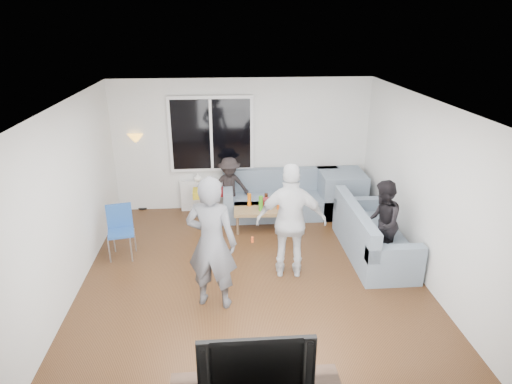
{
  "coord_description": "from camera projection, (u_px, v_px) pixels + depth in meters",
  "views": [
    {
      "loc": [
        -0.39,
        -5.68,
        3.62
      ],
      "look_at": [
        0.1,
        0.6,
        1.15
      ],
      "focal_mm": 31.09,
      "sensor_mm": 36.0,
      "label": 1
    }
  ],
  "objects": [
    {
      "name": "window_mullion",
      "position": [
        211.0,
        135.0,
        8.46
      ],
      "size": [
        0.05,
        0.03,
        1.35
      ],
      "primitive_type": "cube",
      "color": "white",
      "rests_on": "window_frame"
    },
    {
      "name": "side_chair",
      "position": [
        121.0,
        233.0,
        7.07
      ],
      "size": [
        0.48,
        0.48,
        0.86
      ],
      "primitive_type": null,
      "rotation": [
        0.0,
        0.0,
        0.21
      ],
      "color": "#224D96",
      "rests_on": "floor"
    },
    {
      "name": "sofa_corner",
      "position": [
        341.0,
        193.0,
        8.71
      ],
      "size": [
        0.85,
        0.85,
        0.85
      ],
      "primitive_type": "cube",
      "color": "slate",
      "rests_on": "floor"
    },
    {
      "name": "cushion_yellow",
      "position": [
        203.0,
        193.0,
        8.47
      ],
      "size": [
        0.39,
        0.33,
        0.14
      ],
      "primitive_type": "cube",
      "rotation": [
        0.0,
        0.0,
        0.03
      ],
      "color": "gold",
      "rests_on": "sofa_back_section"
    },
    {
      "name": "sofa_back_section",
      "position": [
        282.0,
        195.0,
        8.63
      ],
      "size": [
        2.3,
        0.85,
        0.85
      ],
      "primitive_type": null,
      "color": "slate",
      "rests_on": "floor"
    },
    {
      "name": "wall_left",
      "position": [
        66.0,
        203.0,
        5.97
      ],
      "size": [
        0.04,
        5.5,
        2.6
      ],
      "primitive_type": "cube",
      "color": "silver",
      "rests_on": "ground"
    },
    {
      "name": "spectator_right",
      "position": [
        382.0,
        223.0,
        6.81
      ],
      "size": [
        0.71,
        0.8,
        1.37
      ],
      "primitive_type": "imported",
      "rotation": [
        0.0,
        0.0,
        -1.91
      ],
      "color": "black",
      "rests_on": "floor"
    },
    {
      "name": "television",
      "position": [
        256.0,
        358.0,
        4.02
      ],
      "size": [
        1.05,
        0.14,
        0.61
      ],
      "primitive_type": "imported",
      "color": "black",
      "rests_on": "tv_console"
    },
    {
      "name": "floor",
      "position": [
        252.0,
        279.0,
        6.63
      ],
      "size": [
        5.0,
        5.5,
        0.04
      ],
      "primitive_type": "cube",
      "color": "#56351C",
      "rests_on": "ground"
    },
    {
      "name": "ceiling",
      "position": [
        252.0,
        102.0,
        5.67
      ],
      "size": [
        5.0,
        5.5,
        0.04
      ],
      "primitive_type": "cube",
      "color": "white",
      "rests_on": "ground"
    },
    {
      "name": "wall_front",
      "position": [
        276.0,
        326.0,
        3.58
      ],
      "size": [
        5.0,
        0.04,
        2.6
      ],
      "primitive_type": "cube",
      "color": "silver",
      "rests_on": "ground"
    },
    {
      "name": "sofa_right_section",
      "position": [
        374.0,
        231.0,
        7.16
      ],
      "size": [
        2.0,
        0.85,
        0.85
      ],
      "primitive_type": null,
      "rotation": [
        0.0,
        0.0,
        1.57
      ],
      "color": "slate",
      "rests_on": "floor"
    },
    {
      "name": "cushion_red",
      "position": [
        219.0,
        191.0,
        8.56
      ],
      "size": [
        0.38,
        0.33,
        0.13
      ],
      "primitive_type": "cube",
      "rotation": [
        0.0,
        0.0,
        -0.08
      ],
      "color": "maroon",
      "rests_on": "sofa_back_section"
    },
    {
      "name": "window_glass",
      "position": [
        211.0,
        135.0,
        8.47
      ],
      "size": [
        1.5,
        0.02,
        1.35
      ],
      "primitive_type": "cube",
      "color": "black",
      "rests_on": "window_frame"
    },
    {
      "name": "bottle_d",
      "position": [
        279.0,
        203.0,
        7.99
      ],
      "size": [
        0.07,
        0.07,
        0.24
      ],
      "primitive_type": "cylinder",
      "color": "#CC5012",
      "rests_on": "coffee_table"
    },
    {
      "name": "wall_back",
      "position": [
        242.0,
        145.0,
        8.72
      ],
      "size": [
        5.0,
        0.04,
        2.6
      ],
      "primitive_type": "cube",
      "color": "silver",
      "rests_on": "ground"
    },
    {
      "name": "bottle_c",
      "position": [
        266.0,
        199.0,
        8.23
      ],
      "size": [
        0.07,
        0.07,
        0.2
      ],
      "primitive_type": "cylinder",
      "color": "#34180B",
      "rests_on": "coffee_table"
    },
    {
      "name": "pitcher",
      "position": [
        266.0,
        203.0,
        8.08
      ],
      "size": [
        0.17,
        0.17,
        0.17
      ],
      "primitive_type": "cylinder",
      "color": "maroon",
      "rests_on": "coffee_table"
    },
    {
      "name": "bottle_b",
      "position": [
        261.0,
        203.0,
        7.93
      ],
      "size": [
        0.08,
        0.08,
        0.27
      ],
      "primitive_type": "cylinder",
      "color": "#3F9D1C",
      "rests_on": "coffee_table"
    },
    {
      "name": "potted_plant",
      "position": [
        227.0,
        173.0,
        8.75
      ],
      "size": [
        0.18,
        0.15,
        0.32
      ],
      "primitive_type": "imported",
      "rotation": [
        0.0,
        0.0,
        0.07
      ],
      "color": "#2F5A24",
      "rests_on": "radiator"
    },
    {
      "name": "player_left",
      "position": [
        212.0,
        243.0,
        5.72
      ],
      "size": [
        0.76,
        0.61,
        1.84
      ],
      "primitive_type": "imported",
      "rotation": [
        0.0,
        0.0,
        2.86
      ],
      "color": "#4D4D52",
      "rests_on": "floor"
    },
    {
      "name": "spectator_back",
      "position": [
        230.0,
        187.0,
        8.52
      ],
      "size": [
        0.84,
        0.59,
        1.19
      ],
      "primitive_type": "imported",
      "rotation": [
        0.0,
        0.0,
        0.21
      ],
      "color": "black",
      "rests_on": "floor"
    },
    {
      "name": "radiator",
      "position": [
        213.0,
        195.0,
        8.93
      ],
      "size": [
        1.3,
        0.12,
        0.62
      ],
      "primitive_type": "cube",
      "color": "silver",
      "rests_on": "floor"
    },
    {
      "name": "coffee_table",
      "position": [
        264.0,
        218.0,
        8.17
      ],
      "size": [
        1.12,
        0.64,
        0.4
      ],
      "primitive_type": "cube",
      "rotation": [
        0.0,
        0.0,
        -0.04
      ],
      "color": "#9E804C",
      "rests_on": "floor"
    },
    {
      "name": "floor_lamp",
      "position": [
        140.0,
        172.0,
        8.79
      ],
      "size": [
        0.32,
        0.32,
        1.56
      ],
      "primitive_type": null,
      "color": "#FFA830",
      "rests_on": "floor"
    },
    {
      "name": "bottle_e",
      "position": [
        284.0,
        200.0,
        8.15
      ],
      "size": [
        0.07,
        0.07,
        0.21
      ],
      "primitive_type": "cylinder",
      "color": "black",
      "rests_on": "coffee_table"
    },
    {
      "name": "window_frame",
      "position": [
        211.0,
        134.0,
        8.51
      ],
      "size": [
        1.62,
        0.06,
        1.47
      ],
      "primitive_type": "cube",
      "color": "white",
      "rests_on": "wall_back"
    },
    {
      "name": "vase",
      "position": [
        198.0,
        177.0,
        8.73
      ],
      "size": [
        0.2,
        0.2,
        0.16
      ],
      "primitive_type": "imported",
      "rotation": [
        0.0,
        0.0,
        0.35
      ],
      "color": "white",
      "rests_on": "radiator"
    },
    {
      "name": "player_right",
      "position": [
        291.0,
        221.0,
        6.43
      ],
      "size": [
        1.07,
        0.55,
        1.75
      ],
      "primitive_type": "imported",
      "rotation": [
        0.0,
        0.0,
        3.02
      ],
      "color": "silver",
      "rests_on": "floor"
    },
    {
      "name": "bottle_a",
      "position": [
        249.0,
        200.0,
        8.13
      ],
      "size": [
        0.07,
        0.07,
        0.24
      ],
      "primitive_type": "cylinder",
      "color": "orange",
      "rests_on": "coffee_table"
    },
    {
      "name": "wall_right",
      "position": [
        428.0,
        193.0,
        6.33
      ],
      "size": [
        0.04,
        5.5,
        2.6
      ],
      "primitive_type": "cube",
      "color": "silver",
      "rests_on": "ground"
    }
  ]
}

